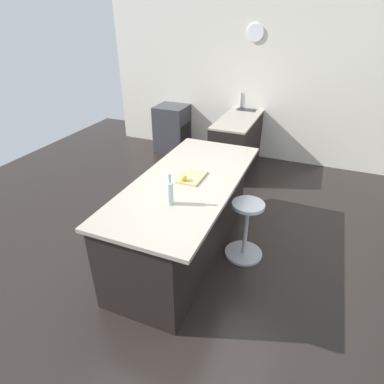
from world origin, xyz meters
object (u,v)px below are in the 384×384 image
Objects in this scene: kitchen_island at (184,215)px; apple_yellow at (183,178)px; stool_by_window at (246,231)px; oven_range at (172,128)px; water_bottle at (170,192)px; cutting_board at (192,177)px.

apple_yellow is at bearing 23.01° from kitchen_island.
stool_by_window is 0.97m from apple_yellow.
kitchen_island is (2.86, 1.52, 0.03)m from oven_range.
oven_range is 2.88× the size of water_bottle.
cutting_board is 0.14m from apple_yellow.
water_bottle is at bearing 7.66° from apple_yellow.
water_bottle is at bearing 1.74° from cutting_board.
water_bottle is (0.44, 0.06, 0.07)m from apple_yellow.
kitchen_island is 32.51× the size of apple_yellow.
oven_range is 0.38× the size of kitchen_island.
kitchen_island is 7.53× the size of water_bottle.
kitchen_island is at bearing -52.91° from cutting_board.
stool_by_window is (-0.16, 0.69, -0.15)m from kitchen_island.
stool_by_window is 1.97× the size of cutting_board.
apple_yellow reaches higher than kitchen_island.
apple_yellow is (2.94, 1.55, 0.56)m from oven_range.
oven_range is at bearing -151.99° from kitchen_island.
kitchen_island is 6.53× the size of cutting_board.
water_bottle reaches higher than kitchen_island.
water_bottle is at bearing 10.01° from kitchen_island.
water_bottle reaches higher than oven_range.
stool_by_window is at bearing 109.93° from apple_yellow.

